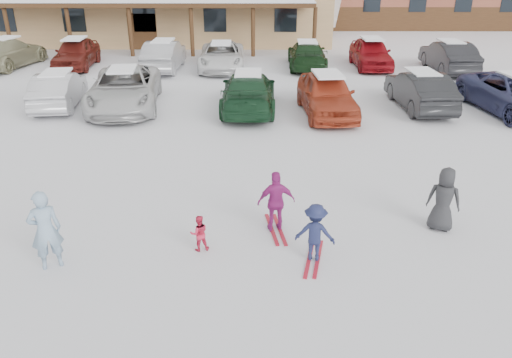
{
  "coord_description": "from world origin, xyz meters",
  "views": [
    {
      "loc": [
        0.37,
        -9.34,
        5.74
      ],
      "look_at": [
        0.3,
        1.0,
        1.0
      ],
      "focal_mm": 35.0,
      "sensor_mm": 36.0,
      "label": 1
    }
  ],
  "objects_px": {
    "parked_car_12": "(371,53)",
    "parked_car_7": "(7,53)",
    "adult_skier": "(45,230)",
    "toddler_red": "(199,233)",
    "parked_car_4": "(327,94)",
    "parked_car_11": "(307,55)",
    "child_magenta": "(276,202)",
    "child_navy": "(315,233)",
    "parked_car_10": "(222,56)",
    "parked_car_8": "(76,53)",
    "bystander_dark": "(444,199)",
    "parked_car_5": "(420,90)",
    "parked_car_2": "(124,89)",
    "parked_car_3": "(248,92)",
    "parked_car_9": "(164,55)",
    "parked_car_1": "(59,90)",
    "parked_car_13": "(449,57)"
  },
  "relations": [
    {
      "from": "parked_car_12",
      "to": "parked_car_7",
      "type": "bearing_deg",
      "value": 179.93
    },
    {
      "from": "adult_skier",
      "to": "toddler_red",
      "type": "distance_m",
      "value": 2.99
    },
    {
      "from": "parked_car_4",
      "to": "parked_car_11",
      "type": "bearing_deg",
      "value": 85.69
    },
    {
      "from": "adult_skier",
      "to": "child_magenta",
      "type": "relative_size",
      "value": 1.17
    },
    {
      "from": "child_navy",
      "to": "parked_car_10",
      "type": "relative_size",
      "value": 0.25
    },
    {
      "from": "parked_car_11",
      "to": "parked_car_12",
      "type": "height_order",
      "value": "parked_car_12"
    },
    {
      "from": "parked_car_12",
      "to": "parked_car_8",
      "type": "bearing_deg",
      "value": 179.91
    },
    {
      "from": "bystander_dark",
      "to": "parked_car_4",
      "type": "distance_m",
      "value": 8.85
    },
    {
      "from": "parked_car_5",
      "to": "parked_car_7",
      "type": "relative_size",
      "value": 0.84
    },
    {
      "from": "child_navy",
      "to": "parked_car_5",
      "type": "xyz_separation_m",
      "value": [
        5.23,
        10.8,
        0.11
      ]
    },
    {
      "from": "toddler_red",
      "to": "parked_car_2",
      "type": "distance_m",
      "value": 11.21
    },
    {
      "from": "parked_car_3",
      "to": "parked_car_8",
      "type": "distance_m",
      "value": 12.25
    },
    {
      "from": "parked_car_2",
      "to": "parked_car_9",
      "type": "relative_size",
      "value": 1.21
    },
    {
      "from": "parked_car_7",
      "to": "parked_car_9",
      "type": "distance_m",
      "value": 8.55
    },
    {
      "from": "toddler_red",
      "to": "parked_car_8",
      "type": "bearing_deg",
      "value": -79.4
    },
    {
      "from": "adult_skier",
      "to": "parked_car_2",
      "type": "relative_size",
      "value": 0.3
    },
    {
      "from": "toddler_red",
      "to": "child_magenta",
      "type": "relative_size",
      "value": 0.56
    },
    {
      "from": "parked_car_1",
      "to": "parked_car_3",
      "type": "xyz_separation_m",
      "value": [
        7.6,
        -0.43,
        0.05
      ]
    },
    {
      "from": "toddler_red",
      "to": "parked_car_3",
      "type": "height_order",
      "value": "parked_car_3"
    },
    {
      "from": "parked_car_5",
      "to": "parked_car_12",
      "type": "bearing_deg",
      "value": -90.72
    },
    {
      "from": "parked_car_2",
      "to": "parked_car_4",
      "type": "xyz_separation_m",
      "value": [
        7.91,
        -0.81,
        0.0
      ]
    },
    {
      "from": "parked_car_8",
      "to": "parked_car_7",
      "type": "bearing_deg",
      "value": 176.84
    },
    {
      "from": "child_navy",
      "to": "adult_skier",
      "type": "bearing_deg",
      "value": 15.05
    },
    {
      "from": "parked_car_3",
      "to": "parked_car_8",
      "type": "height_order",
      "value": "parked_car_8"
    },
    {
      "from": "toddler_red",
      "to": "parked_car_5",
      "type": "height_order",
      "value": "parked_car_5"
    },
    {
      "from": "adult_skier",
      "to": "parked_car_13",
      "type": "xyz_separation_m",
      "value": [
        13.9,
        17.75,
        -0.06
      ]
    },
    {
      "from": "adult_skier",
      "to": "parked_car_11",
      "type": "bearing_deg",
      "value": -137.6
    },
    {
      "from": "parked_car_2",
      "to": "parked_car_9",
      "type": "bearing_deg",
      "value": 79.99
    },
    {
      "from": "parked_car_5",
      "to": "parked_car_9",
      "type": "distance_m",
      "value": 13.3
    },
    {
      "from": "parked_car_11",
      "to": "toddler_red",
      "type": "bearing_deg",
      "value": 79.49
    },
    {
      "from": "parked_car_1",
      "to": "parked_car_4",
      "type": "height_order",
      "value": "parked_car_4"
    },
    {
      "from": "adult_skier",
      "to": "child_navy",
      "type": "bearing_deg",
      "value": 155.27
    },
    {
      "from": "parked_car_3",
      "to": "parked_car_13",
      "type": "distance_m",
      "value": 12.34
    },
    {
      "from": "child_magenta",
      "to": "parked_car_5",
      "type": "xyz_separation_m",
      "value": [
        5.97,
        9.62,
        0.02
      ]
    },
    {
      "from": "parked_car_8",
      "to": "parked_car_1",
      "type": "bearing_deg",
      "value": -80.12
    },
    {
      "from": "child_navy",
      "to": "parked_car_13",
      "type": "relative_size",
      "value": 0.26
    },
    {
      "from": "parked_car_7",
      "to": "parked_car_8",
      "type": "distance_m",
      "value": 3.72
    },
    {
      "from": "parked_car_3",
      "to": "parked_car_12",
      "type": "relative_size",
      "value": 1.13
    },
    {
      "from": "parked_car_9",
      "to": "parked_car_11",
      "type": "xyz_separation_m",
      "value": [
        7.53,
        0.55,
        -0.07
      ]
    },
    {
      "from": "child_navy",
      "to": "parked_car_12",
      "type": "height_order",
      "value": "parked_car_12"
    },
    {
      "from": "child_magenta",
      "to": "parked_car_7",
      "type": "bearing_deg",
      "value": -60.2
    },
    {
      "from": "parked_car_7",
      "to": "parked_car_11",
      "type": "distance_m",
      "value": 16.06
    },
    {
      "from": "bystander_dark",
      "to": "parked_car_8",
      "type": "height_order",
      "value": "parked_car_8"
    },
    {
      "from": "child_navy",
      "to": "parked_car_8",
      "type": "height_order",
      "value": "parked_car_8"
    },
    {
      "from": "parked_car_8",
      "to": "parked_car_12",
      "type": "bearing_deg",
      "value": -3.24
    },
    {
      "from": "parked_car_1",
      "to": "parked_car_10",
      "type": "xyz_separation_m",
      "value": [
        6.04,
        7.01,
        0.0
      ]
    },
    {
      "from": "parked_car_11",
      "to": "bystander_dark",
      "type": "bearing_deg",
      "value": 96.58
    },
    {
      "from": "adult_skier",
      "to": "parked_car_1",
      "type": "height_order",
      "value": "adult_skier"
    },
    {
      "from": "parked_car_3",
      "to": "parked_car_8",
      "type": "xyz_separation_m",
      "value": [
        -9.38,
        7.88,
        0.03
      ]
    },
    {
      "from": "child_navy",
      "to": "parked_car_13",
      "type": "height_order",
      "value": "parked_car_13"
    }
  ]
}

